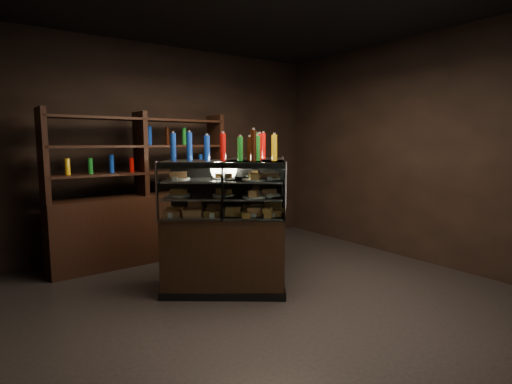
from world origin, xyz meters
TOP-DOWN VIEW (x-y plane):
  - ground at (0.00, 0.00)m, footprint 5.00×5.00m
  - room_shell at (0.00, 0.00)m, footprint 5.02×5.02m
  - display_case at (-0.00, 0.49)m, footprint 1.84×1.43m
  - food_display at (-0.00, 0.49)m, footprint 1.45×1.04m
  - bottles_top at (-0.00, 0.49)m, footprint 1.28×0.90m
  - potted_conifer at (0.70, 1.34)m, footprint 0.32×0.32m
  - back_shelving at (-0.57, 2.05)m, footprint 2.41×0.55m

SIDE VIEW (x-z plane):
  - ground at x=0.00m, z-range 0.00..0.00m
  - potted_conifer at x=0.70m, z-range 0.05..0.74m
  - display_case at x=0.00m, z-range -0.23..1.19m
  - back_shelving at x=-0.57m, z-range -0.39..1.61m
  - food_display at x=0.00m, z-range 0.83..1.27m
  - bottles_top at x=0.00m, z-range 1.40..1.70m
  - room_shell at x=0.00m, z-range 0.44..3.45m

